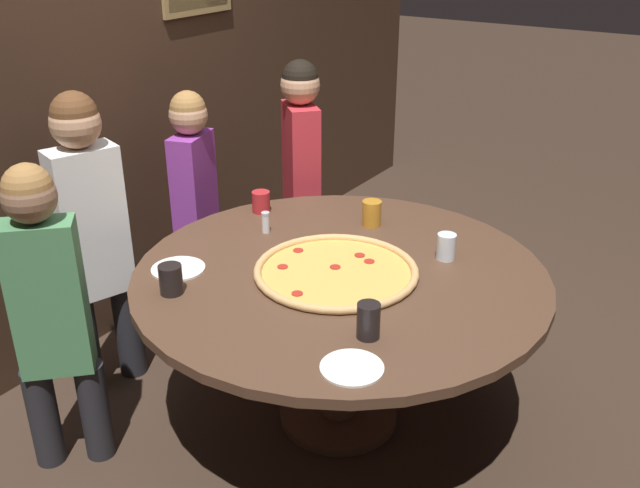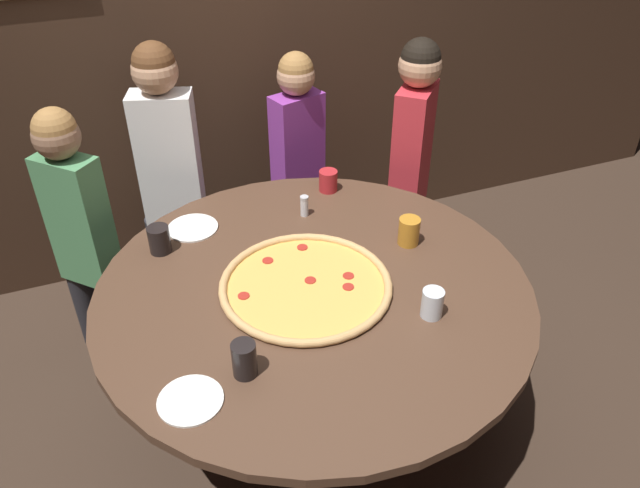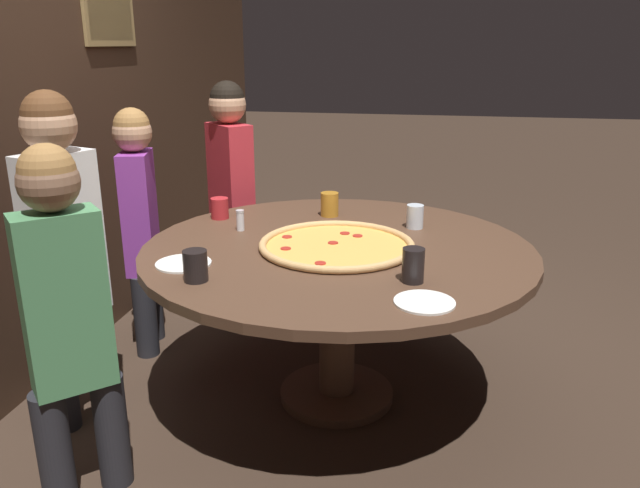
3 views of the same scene
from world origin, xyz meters
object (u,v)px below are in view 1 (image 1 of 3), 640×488
(giant_pizza, at_px, (337,271))
(diner_far_right, at_px, (301,170))
(white_plate_near_front, at_px, (178,269))
(dining_table, at_px, (340,297))
(drink_cup_far_right, at_px, (171,279))
(diner_centre_back, at_px, (195,197))
(white_plate_far_back, at_px, (352,368))
(diner_side_left, at_px, (49,305))
(drink_cup_beside_pizza, at_px, (261,202))
(diner_far_left, at_px, (91,229))
(drink_cup_centre_back, at_px, (372,213))
(drink_cup_near_left, at_px, (446,247))
(drink_cup_far_left, at_px, (368,321))
(condiment_shaker, at_px, (266,222))

(giant_pizza, bearing_deg, diner_far_right, 41.58)
(white_plate_near_front, distance_m, diner_far_right, 1.19)
(dining_table, relative_size, white_plate_near_front, 7.69)
(drink_cup_far_right, relative_size, diner_centre_back, 0.09)
(white_plate_far_back, bearing_deg, diner_side_left, 101.99)
(dining_table, distance_m, diner_centre_back, 1.13)
(diner_side_left, bearing_deg, diner_centre_back, -119.59)
(drink_cup_beside_pizza, bearing_deg, diner_far_left, 147.86)
(drink_cup_beside_pizza, relative_size, white_plate_far_back, 0.49)
(drink_cup_centre_back, bearing_deg, drink_cup_near_left, -107.45)
(white_plate_far_back, relative_size, diner_far_left, 0.15)
(drink_cup_far_left, height_order, diner_far_left, diner_far_left)
(dining_table, bearing_deg, white_plate_far_back, -145.33)
(diner_centre_back, relative_size, diner_far_right, 0.93)
(giant_pizza, bearing_deg, drink_cup_centre_back, 13.94)
(drink_cup_centre_back, xyz_separation_m, diner_side_left, (-1.27, 0.66, -0.07))
(drink_cup_far_left, relative_size, diner_centre_back, 0.10)
(diner_side_left, xyz_separation_m, diner_centre_back, (1.13, 0.29, -0.00))
(drink_cup_far_left, distance_m, diner_far_left, 1.40)
(dining_table, height_order, drink_cup_near_left, drink_cup_near_left)
(drink_cup_centre_back, height_order, white_plate_near_front, drink_cup_centre_back)
(white_plate_far_back, bearing_deg, diner_far_left, 81.88)
(white_plate_far_back, bearing_deg, diner_far_right, 39.57)
(drink_cup_centre_back, height_order, drink_cup_near_left, drink_cup_centre_back)
(condiment_shaker, bearing_deg, white_plate_near_front, 171.12)
(drink_cup_centre_back, height_order, diner_side_left, diner_side_left)
(white_plate_far_back, distance_m, diner_far_left, 1.47)
(diner_side_left, distance_m, diner_far_right, 1.63)
(dining_table, xyz_separation_m, drink_cup_far_right, (-0.51, 0.44, 0.18))
(drink_cup_centre_back, xyz_separation_m, condiment_shaker, (-0.33, 0.36, -0.01))
(drink_cup_far_left, height_order, white_plate_near_front, drink_cup_far_left)
(drink_cup_far_right, height_order, white_plate_near_front, drink_cup_far_right)
(diner_centre_back, bearing_deg, diner_side_left, -2.02)
(drink_cup_near_left, height_order, condiment_shaker, drink_cup_near_left)
(white_plate_near_front, xyz_separation_m, white_plate_far_back, (-0.21, -0.94, 0.00))
(drink_cup_far_right, xyz_separation_m, condiment_shaker, (0.65, 0.04, -0.01))
(drink_cup_centre_back, relative_size, drink_cup_far_left, 0.93)
(drink_cup_far_right, distance_m, diner_far_right, 1.37)
(drink_cup_near_left, bearing_deg, drink_cup_far_left, -177.86)
(drink_cup_far_right, bearing_deg, drink_cup_beside_pizza, 13.80)
(giant_pizza, distance_m, diner_far_left, 1.12)
(condiment_shaker, bearing_deg, diner_centre_back, 73.07)
(drink_cup_far_right, xyz_separation_m, white_plate_near_front, (0.16, 0.12, -0.05))
(white_plate_near_front, xyz_separation_m, diner_side_left, (-0.46, 0.22, -0.02))
(drink_cup_far_left, relative_size, diner_side_left, 0.10)
(diner_far_left, height_order, diner_far_right, diner_far_left)
(diner_centre_back, bearing_deg, white_plate_far_back, 42.38)
(drink_cup_far_left, relative_size, drink_cup_far_right, 1.10)
(drink_cup_near_left, height_order, diner_far_right, diner_far_right)
(diner_side_left, distance_m, diner_centre_back, 1.16)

